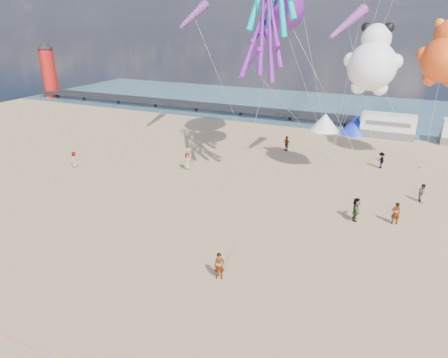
% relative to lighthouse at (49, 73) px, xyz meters
% --- Properties ---
extents(ground, '(120.00, 120.00, 0.00)m').
position_rel_lighthouse_xyz_m(ground, '(56.00, -44.00, -4.50)').
color(ground, tan).
rests_on(ground, ground).
extents(water, '(120.00, 120.00, 0.00)m').
position_rel_lighthouse_xyz_m(water, '(56.00, 11.00, -4.48)').
color(water, '#385D6C').
rests_on(water, ground).
extents(pier, '(60.00, 3.00, 0.50)m').
position_rel_lighthouse_xyz_m(pier, '(28.00, 0.00, -3.50)').
color(pier, black).
rests_on(pier, ground).
extents(lighthouse, '(2.60, 2.60, 9.00)m').
position_rel_lighthouse_xyz_m(lighthouse, '(0.00, 0.00, 0.00)').
color(lighthouse, '#A5140F').
rests_on(lighthouse, ground).
extents(motorhome_0, '(6.60, 2.50, 3.00)m').
position_rel_lighthouse_xyz_m(motorhome_0, '(62.00, -4.00, -3.00)').
color(motorhome_0, silver).
rests_on(motorhome_0, ground).
extents(tent_white, '(4.00, 4.00, 2.40)m').
position_rel_lighthouse_xyz_m(tent_white, '(54.00, -4.00, -3.30)').
color(tent_white, white).
rests_on(tent_white, ground).
extents(tent_blue, '(4.00, 4.00, 2.40)m').
position_rel_lighthouse_xyz_m(tent_blue, '(58.00, -4.00, -3.30)').
color(tent_blue, '#1933CC').
rests_on(tent_blue, ground).
extents(standing_person, '(0.73, 0.62, 1.70)m').
position_rel_lighthouse_xyz_m(standing_person, '(54.84, -40.45, -3.65)').
color(standing_person, tan).
rests_on(standing_person, ground).
extents(beachgoer_0, '(0.73, 0.77, 1.78)m').
position_rel_lighthouse_xyz_m(beachgoer_0, '(44.19, -25.03, -3.61)').
color(beachgoer_0, '#7F6659').
rests_on(beachgoer_0, ground).
extents(beachgoer_1, '(0.70, 0.88, 1.58)m').
position_rel_lighthouse_xyz_m(beachgoer_1, '(65.91, -23.76, -3.71)').
color(beachgoer_1, '#7F6659').
rests_on(beachgoer_1, ground).
extents(beachgoer_2, '(0.91, 1.00, 1.67)m').
position_rel_lighthouse_xyz_m(beachgoer_2, '(62.14, -16.57, -3.66)').
color(beachgoer_2, '#7F6659').
rests_on(beachgoer_2, ground).
extents(beachgoer_3, '(1.28, 1.15, 1.73)m').
position_rel_lighthouse_xyz_m(beachgoer_3, '(51.66, -14.81, -3.64)').
color(beachgoer_3, '#7F6659').
rests_on(beachgoer_3, ground).
extents(beachgoer_4, '(0.62, 1.14, 1.84)m').
position_rel_lighthouse_xyz_m(beachgoer_4, '(61.24, -29.51, -3.58)').
color(beachgoer_4, '#7F6659').
rests_on(beachgoer_4, ground).
extents(beachgoer_5, '(1.73, 1.04, 1.78)m').
position_rel_lighthouse_xyz_m(beachgoer_5, '(64.02, -28.95, -3.61)').
color(beachgoer_5, '#7F6659').
rests_on(beachgoer_5, ground).
extents(beachgoer_6, '(0.70, 0.71, 1.65)m').
position_rel_lighthouse_xyz_m(beachgoer_6, '(33.14, -29.15, -3.68)').
color(beachgoer_6, '#7F6659').
rests_on(beachgoer_6, ground).
extents(sandbag_a, '(0.50, 0.35, 0.22)m').
position_rel_lighthouse_xyz_m(sandbag_a, '(47.66, -16.71, -4.39)').
color(sandbag_a, gray).
rests_on(sandbag_a, ground).
extents(sandbag_b, '(0.50, 0.35, 0.22)m').
position_rel_lighthouse_xyz_m(sandbag_b, '(60.64, -17.99, -4.39)').
color(sandbag_b, gray).
rests_on(sandbag_b, ground).
extents(sandbag_c, '(0.50, 0.35, 0.22)m').
position_rel_lighthouse_xyz_m(sandbag_c, '(66.13, -15.10, -4.39)').
color(sandbag_c, gray).
rests_on(sandbag_c, ground).
extents(sandbag_d, '(0.50, 0.35, 0.22)m').
position_rel_lighthouse_xyz_m(sandbag_d, '(61.55, -14.16, -4.39)').
color(sandbag_d, gray).
rests_on(sandbag_d, ground).
extents(sandbag_e, '(0.50, 0.35, 0.22)m').
position_rel_lighthouse_xyz_m(sandbag_e, '(56.90, -15.80, -4.39)').
color(sandbag_e, gray).
rests_on(sandbag_e, ground).
extents(kite_octopus_purple, '(5.68, 9.30, 9.90)m').
position_rel_lighthouse_xyz_m(kite_octopus_purple, '(52.14, -20.59, 10.55)').
color(kite_octopus_purple, '#6A168A').
extents(kite_panda, '(5.67, 5.45, 6.77)m').
position_rel_lighthouse_xyz_m(kite_panda, '(60.47, -22.48, 6.18)').
color(kite_panda, white).
extents(kite_teddy_orange, '(5.31, 5.01, 7.25)m').
position_rel_lighthouse_xyz_m(kite_teddy_orange, '(66.18, -14.37, 6.23)').
color(kite_teddy_orange, '#EC4B16').
extents(windsock_left, '(1.45, 6.85, 6.81)m').
position_rel_lighthouse_xyz_m(windsock_left, '(40.25, -15.51, 10.15)').
color(windsock_left, red).
extents(windsock_mid, '(3.03, 5.21, 5.25)m').
position_rel_lighthouse_xyz_m(windsock_mid, '(57.87, -20.60, 9.45)').
color(windsock_mid, red).
extents(windsock_right, '(1.07, 4.86, 4.83)m').
position_rel_lighthouse_xyz_m(windsock_right, '(48.28, -19.11, 5.65)').
color(windsock_right, red).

